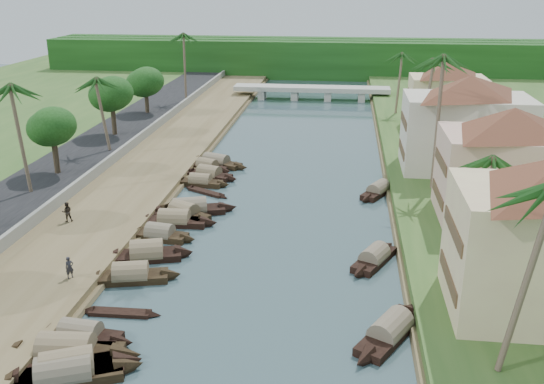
# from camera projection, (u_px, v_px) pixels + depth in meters

# --- Properties ---
(ground) EXTENTS (220.00, 220.00, 0.00)m
(ground) POSITION_uv_depth(u_px,v_px,m) (251.00, 294.00, 42.62)
(ground) COLOR #374E53
(ground) RESTS_ON ground
(left_bank) EXTENTS (10.00, 180.00, 0.80)m
(left_bank) POSITION_uv_depth(u_px,v_px,m) (128.00, 187.00, 62.99)
(left_bank) COLOR brown
(left_bank) RESTS_ON ground
(right_bank) EXTENTS (16.00, 180.00, 1.20)m
(right_bank) POSITION_uv_depth(u_px,v_px,m) (475.00, 199.00, 58.98)
(right_bank) COLOR #2F5120
(right_bank) RESTS_ON ground
(road) EXTENTS (8.00, 180.00, 1.40)m
(road) POSITION_uv_depth(u_px,v_px,m) (50.00, 181.00, 63.85)
(road) COLOR black
(road) RESTS_ON ground
(retaining_wall) EXTENTS (0.40, 180.00, 1.10)m
(retaining_wall) POSITION_uv_depth(u_px,v_px,m) (89.00, 177.00, 63.15)
(retaining_wall) COLOR gray
(retaining_wall) RESTS_ON left_bank
(treeline) EXTENTS (120.00, 14.00, 8.00)m
(treeline) POSITION_uv_depth(u_px,v_px,m) (319.00, 58.00, 134.80)
(treeline) COLOR #14390F
(treeline) RESTS_ON ground
(bridge) EXTENTS (28.00, 4.00, 2.40)m
(bridge) POSITION_uv_depth(u_px,v_px,m) (311.00, 90.00, 109.38)
(bridge) COLOR #AAA99F
(bridge) RESTS_ON ground
(building_mid) EXTENTS (14.11, 14.11, 9.70)m
(building_mid) POSITION_uv_depth(u_px,v_px,m) (508.00, 163.00, 51.40)
(building_mid) COLOR #D8A699
(building_mid) RESTS_ON right_bank
(building_far) EXTENTS (15.59, 15.59, 10.20)m
(building_far) POSITION_uv_depth(u_px,v_px,m) (466.00, 123.00, 64.52)
(building_far) COLOR beige
(building_far) RESTS_ON right_bank
(building_distant) EXTENTS (12.62, 12.62, 9.20)m
(building_distant) POSITION_uv_depth(u_px,v_px,m) (447.00, 94.00, 83.28)
(building_distant) COLOR beige
(building_distant) RESTS_ON right_bank
(sampan_0) EXTENTS (8.83, 4.94, 2.30)m
(sampan_0) POSITION_uv_depth(u_px,v_px,m) (64.00, 374.00, 33.31)
(sampan_0) COLOR black
(sampan_0) RESTS_ON ground
(sampan_1) EXTENTS (8.46, 5.17, 2.47)m
(sampan_1) POSITION_uv_depth(u_px,v_px,m) (68.00, 371.00, 33.63)
(sampan_1) COLOR black
(sampan_1) RESTS_ON ground
(sampan_2) EXTENTS (9.19, 2.48, 2.37)m
(sampan_2) POSITION_uv_depth(u_px,v_px,m) (66.00, 352.00, 35.31)
(sampan_2) COLOR black
(sampan_2) RESTS_ON ground
(sampan_3) EXTENTS (7.19, 2.15, 1.95)m
(sampan_3) POSITION_uv_depth(u_px,v_px,m) (81.00, 335.00, 36.98)
(sampan_3) COLOR black
(sampan_3) RESTS_ON ground
(sampan_4) EXTENTS (7.67, 3.33, 2.15)m
(sampan_4) POSITION_uv_depth(u_px,v_px,m) (131.00, 276.00, 44.29)
(sampan_4) COLOR black
(sampan_4) RESTS_ON ground
(sampan_5) EXTENTS (7.70, 3.82, 2.37)m
(sampan_5) POSITION_uv_depth(u_px,v_px,m) (147.00, 254.00, 47.73)
(sampan_5) COLOR black
(sampan_5) RESTS_ON ground
(sampan_6) EXTENTS (6.73, 2.44, 2.00)m
(sampan_6) POSITION_uv_depth(u_px,v_px,m) (160.00, 235.00, 51.37)
(sampan_6) COLOR black
(sampan_6) RESTS_ON ground
(sampan_7) EXTENTS (8.08, 2.00, 2.15)m
(sampan_7) POSITION_uv_depth(u_px,v_px,m) (174.00, 221.00, 54.32)
(sampan_7) COLOR black
(sampan_7) RESTS_ON ground
(sampan_8) EXTENTS (7.13, 4.93, 2.23)m
(sampan_8) POSITION_uv_depth(u_px,v_px,m) (184.00, 214.00, 55.93)
(sampan_8) COLOR black
(sampan_8) RESTS_ON ground
(sampan_9) EXTENTS (9.24, 4.41, 2.30)m
(sampan_9) POSITION_uv_depth(u_px,v_px,m) (190.00, 209.00, 56.92)
(sampan_9) COLOR black
(sampan_9) RESTS_ON ground
(sampan_10) EXTENTS (6.66, 2.03, 1.86)m
(sampan_10) POSITION_uv_depth(u_px,v_px,m) (200.00, 182.00, 64.56)
(sampan_10) COLOR black
(sampan_10) RESTS_ON ground
(sampan_11) EXTENTS (7.29, 3.70, 2.08)m
(sampan_11) POSITION_uv_depth(u_px,v_px,m) (209.00, 175.00, 66.95)
(sampan_11) COLOR black
(sampan_11) RESTS_ON ground
(sampan_12) EXTENTS (8.67, 4.67, 2.09)m
(sampan_12) POSITION_uv_depth(u_px,v_px,m) (216.00, 162.00, 71.39)
(sampan_12) COLOR black
(sampan_12) RESTS_ON ground
(sampan_13) EXTENTS (6.60, 4.10, 1.87)m
(sampan_13) POSITION_uv_depth(u_px,v_px,m) (207.00, 167.00, 69.80)
(sampan_13) COLOR black
(sampan_13) RESTS_ON ground
(sampan_14) EXTENTS (5.73, 8.50, 2.15)m
(sampan_14) POSITION_uv_depth(u_px,v_px,m) (390.00, 331.00, 37.40)
(sampan_14) COLOR black
(sampan_14) RESTS_ON ground
(sampan_15) EXTENTS (4.56, 7.21, 1.99)m
(sampan_15) POSITION_uv_depth(u_px,v_px,m) (374.00, 258.00, 47.08)
(sampan_15) COLOR black
(sampan_15) RESTS_ON ground
(sampan_16) EXTENTS (4.71, 7.27, 1.88)m
(sampan_16) POSITION_uv_depth(u_px,v_px,m) (378.00, 191.00, 61.98)
(sampan_16) COLOR black
(sampan_16) RESTS_ON ground
(canoe_1) EXTENTS (5.61, 1.01, 0.90)m
(canoe_1) POSITION_uv_depth(u_px,v_px,m) (120.00, 313.00, 39.97)
(canoe_1) COLOR black
(canoe_1) RESTS_ON ground
(canoe_2) EXTENTS (5.59, 3.68, 0.86)m
(canoe_2) POSITION_uv_depth(u_px,v_px,m) (206.00, 192.00, 62.33)
(canoe_2) COLOR black
(canoe_2) RESTS_ON ground
(palm_0) EXTENTS (3.20, 3.20, 11.89)m
(palm_0) POSITION_uv_depth(u_px,v_px,m) (530.00, 193.00, 28.93)
(palm_0) COLOR #715C4B
(palm_0) RESTS_ON ground
(palm_1) EXTENTS (3.20, 3.20, 9.38)m
(palm_1) POSITION_uv_depth(u_px,v_px,m) (486.00, 161.00, 42.35)
(palm_1) COLOR #715C4B
(palm_1) RESTS_ON ground
(palm_2) EXTENTS (3.20, 3.20, 14.40)m
(palm_2) POSITION_uv_depth(u_px,v_px,m) (443.00, 61.00, 56.26)
(palm_2) COLOR #715C4B
(palm_2) RESTS_ON ground
(palm_3) EXTENTS (3.20, 3.20, 11.91)m
(palm_3) POSITION_uv_depth(u_px,v_px,m) (429.00, 62.00, 73.38)
(palm_3) COLOR #715C4B
(palm_3) RESTS_ON ground
(palm_5) EXTENTS (3.20, 3.20, 11.76)m
(palm_5) POSITION_uv_depth(u_px,v_px,m) (15.00, 89.00, 55.39)
(palm_5) COLOR #715C4B
(palm_5) RESTS_ON ground
(palm_6) EXTENTS (3.20, 3.20, 9.99)m
(palm_6) POSITION_uv_depth(u_px,v_px,m) (102.00, 81.00, 70.03)
(palm_6) COLOR #715C4B
(palm_6) RESTS_ON ground
(palm_7) EXTENTS (3.20, 3.20, 10.52)m
(palm_7) POSITION_uv_depth(u_px,v_px,m) (400.00, 55.00, 90.43)
(palm_7) COLOR #715C4B
(palm_7) RESTS_ON ground
(palm_8) EXTENTS (3.20, 3.20, 12.34)m
(palm_8) POSITION_uv_depth(u_px,v_px,m) (183.00, 36.00, 98.46)
(palm_8) COLOR #715C4B
(palm_8) RESTS_ON ground
(tree_3) EXTENTS (4.65, 4.65, 6.91)m
(tree_3) POSITION_uv_depth(u_px,v_px,m) (52.00, 128.00, 62.74)
(tree_3) COLOR #433426
(tree_3) RESTS_ON ground
(tree_4) EXTENTS (5.19, 5.19, 7.47)m
(tree_4) POSITION_uv_depth(u_px,v_px,m) (111.00, 95.00, 78.32)
(tree_4) COLOR #433426
(tree_4) RESTS_ON ground
(tree_5) EXTENTS (5.12, 5.12, 6.75)m
(tree_5) POSITION_uv_depth(u_px,v_px,m) (145.00, 83.00, 91.46)
(tree_5) COLOR #433426
(tree_5) RESTS_ON ground
(tree_6) EXTENTS (4.80, 4.80, 7.68)m
(tree_6) POSITION_uv_depth(u_px,v_px,m) (508.00, 113.00, 66.93)
(tree_6) COLOR #433426
(tree_6) RESTS_ON ground
(person_near) EXTENTS (0.70, 0.68, 1.62)m
(person_near) POSITION_uv_depth(u_px,v_px,m) (69.00, 267.00, 42.93)
(person_near) COLOR #212128
(person_near) RESTS_ON left_bank
(person_far) EXTENTS (1.07, 0.98, 1.78)m
(person_far) POSITION_uv_depth(u_px,v_px,m) (67.00, 212.00, 52.86)
(person_far) COLOR #2B241E
(person_far) RESTS_ON left_bank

